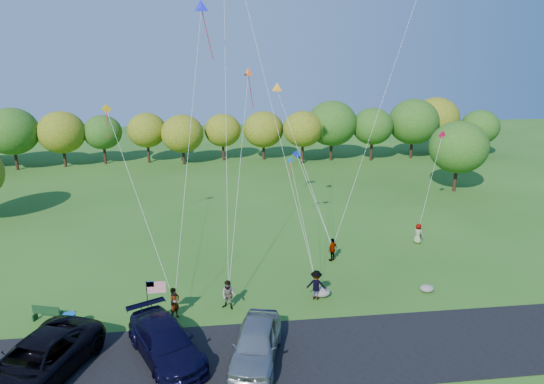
{
  "coord_description": "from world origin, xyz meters",
  "views": [
    {
      "loc": [
        -1.13,
        -24.63,
        14.87
      ],
      "look_at": [
        2.58,
        6.0,
        5.5
      ],
      "focal_mm": 32.0,
      "sensor_mm": 36.0,
      "label": 1
    }
  ],
  "objects": [
    {
      "name": "asphalt_lane",
      "position": [
        0.0,
        -4.0,
        0.03
      ],
      "size": [
        44.0,
        6.0,
        0.06
      ],
      "primitive_type": "cube",
      "color": "black",
      "rests_on": "ground"
    },
    {
      "name": "treeline",
      "position": [
        -0.5,
        36.1,
        4.69
      ],
      "size": [
        76.08,
        28.2,
        8.28
      ],
      "color": "#382414",
      "rests_on": "ground"
    },
    {
      "name": "minivan_silver",
      "position": [
        0.55,
        -4.29,
        0.97
      ],
      "size": [
        3.38,
        5.7,
        1.82
      ],
      "primitive_type": "imported",
      "rotation": [
        0.0,
        0.0,
        -0.24
      ],
      "color": "gray",
      "rests_on": "asphalt_lane"
    },
    {
      "name": "boulder_near",
      "position": [
        5.11,
        1.57,
        0.28
      ],
      "size": [
        1.11,
        0.87,
        0.56
      ],
      "primitive_type": "ellipsoid",
      "color": "gray",
      "rests_on": "ground"
    },
    {
      "name": "flag_assembly",
      "position": [
        -4.68,
        -0.7,
        2.14
      ],
      "size": [
        1.04,
        0.68,
        2.82
      ],
      "color": "black",
      "rests_on": "ground"
    },
    {
      "name": "minivan_navy",
      "position": [
        -3.84,
        -3.59,
        0.93
      ],
      "size": [
        4.82,
        6.48,
        1.75
      ],
      "primitive_type": "imported",
      "rotation": [
        0.0,
        0.0,
        0.45
      ],
      "color": "black",
      "rests_on": "asphalt_lane"
    },
    {
      "name": "ground",
      "position": [
        0.0,
        0.0,
        0.0
      ],
      "size": [
        140.0,
        140.0,
        0.0
      ],
      "primitive_type": "plane",
      "color": "#275418",
      "rests_on": "ground"
    },
    {
      "name": "flyer_a",
      "position": [
        -3.66,
        0.13,
        0.94
      ],
      "size": [
        0.78,
        0.81,
        1.88
      ],
      "primitive_type": "imported",
      "rotation": [
        0.0,
        0.0,
        0.88
      ],
      "color": "#4C4C59",
      "rests_on": "ground"
    },
    {
      "name": "minivan_dark",
      "position": [
        -9.55,
        -4.57,
        1.02
      ],
      "size": [
        5.52,
        7.59,
        1.92
      ],
      "primitive_type": "imported",
      "rotation": [
        0.0,
        0.0,
        -0.38
      ],
      "color": "black",
      "rests_on": "asphalt_lane"
    },
    {
      "name": "flyer_c",
      "position": [
        4.71,
        1.32,
        0.94
      ],
      "size": [
        1.35,
        0.99,
        1.88
      ],
      "primitive_type": "imported",
      "rotation": [
        0.0,
        0.0,
        2.88
      ],
      "color": "#4C4C59",
      "rests_on": "ground"
    },
    {
      "name": "flyer_b",
      "position": [
        -0.62,
        0.8,
        0.9
      ],
      "size": [
        1.09,
        1.0,
        1.79
      ],
      "primitive_type": "imported",
      "rotation": [
        0.0,
        0.0,
        -0.48
      ],
      "color": "#4C4C59",
      "rests_on": "ground"
    },
    {
      "name": "flyer_e",
      "position": [
        14.41,
        8.94,
        0.8
      ],
      "size": [
        0.9,
        0.92,
        1.6
      ],
      "primitive_type": "imported",
      "rotation": [
        0.0,
        0.0,
        2.29
      ],
      "color": "#4C4C59",
      "rests_on": "ground"
    },
    {
      "name": "trash_barrel",
      "position": [
        -9.24,
        -0.46,
        0.5
      ],
      "size": [
        0.67,
        0.67,
        1.0
      ],
      "primitive_type": "cylinder",
      "color": "#0C57B8",
      "rests_on": "ground"
    },
    {
      "name": "park_bench",
      "position": [
        -10.82,
        0.77,
        0.49
      ],
      "size": [
        1.63,
        0.73,
        0.92
      ],
      "rotation": [
        0.0,
        0.0,
        -0.29
      ],
      "color": "#123317",
      "rests_on": "ground"
    },
    {
      "name": "flyer_d",
      "position": [
        7.02,
        6.59,
        0.85
      ],
      "size": [
        1.04,
        0.95,
        1.71
      ],
      "primitive_type": "imported",
      "rotation": [
        0.0,
        0.0,
        3.83
      ],
      "color": "#4C4C59",
      "rests_on": "ground"
    },
    {
      "name": "boulder_far",
      "position": [
        11.83,
        1.35,
        0.23
      ],
      "size": [
        0.88,
        0.74,
        0.46
      ],
      "primitive_type": "ellipsoid",
      "color": "gray",
      "rests_on": "ground"
    }
  ]
}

